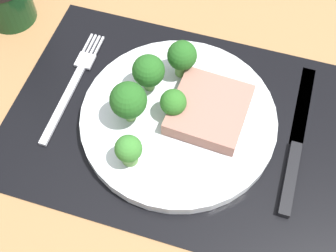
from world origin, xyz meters
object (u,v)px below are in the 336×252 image
Objects in this scene: plate at (178,119)px; knife at (296,148)px; steak at (209,110)px; fork at (73,84)px.

knife is at bearing 1.98° from plate.
steak reaches higher than plate.
knife is at bearing -4.11° from steak.
plate is at bearing -176.08° from knife.
plate is 15.70cm from fork.
fork is at bearing 174.80° from plate.
fork is 0.83× the size of knife.
plate is 15.39cm from knife.
plate is 2.58× the size of steak.
plate is at bearing -159.21° from steak.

